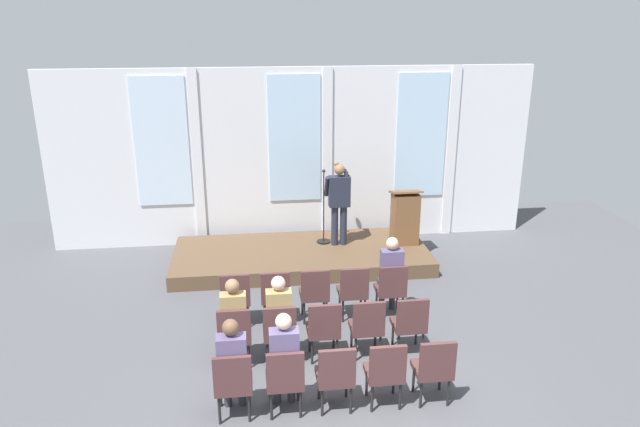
{
  "coord_description": "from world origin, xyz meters",
  "views": [
    {
      "loc": [
        -0.96,
        -5.94,
        4.76
      ],
      "look_at": [
        0.24,
        3.72,
        1.43
      ],
      "focal_mm": 32.89,
      "sensor_mm": 36.0,
      "label": 1
    }
  ],
  "objects_px": {
    "chair_r0_c4": "(391,287)",
    "chair_r2_c4": "(434,366)",
    "chair_r0_c3": "(353,289)",
    "chair_r2_c0": "(233,381)",
    "audience_r1_c0": "(234,317)",
    "chair_r1_c3": "(367,324)",
    "chair_r1_c0": "(235,333)",
    "chair_r2_c2": "(336,374)",
    "speaker": "(339,198)",
    "audience_r2_c0": "(232,362)",
    "mic_stand": "(324,227)",
    "chair_r2_c3": "(385,370)",
    "audience_r0_c4": "(391,272)",
    "chair_r1_c4": "(410,322)",
    "chair_r0_c0": "(236,296)",
    "audience_r1_c1": "(279,314)",
    "chair_r1_c1": "(280,330)",
    "chair_r1_c2": "(324,327)",
    "chair_r0_c2": "(315,291)",
    "lectern": "(405,217)",
    "chair_r2_c1": "(285,377)",
    "chair_r0_c1": "(275,293)",
    "audience_r2_c1": "(284,358)"
  },
  "relations": [
    {
      "from": "mic_stand",
      "to": "lectern",
      "type": "relative_size",
      "value": 1.34
    },
    {
      "from": "chair_r0_c0",
      "to": "audience_r0_c4",
      "type": "relative_size",
      "value": 0.68
    },
    {
      "from": "mic_stand",
      "to": "chair_r2_c3",
      "type": "height_order",
      "value": "mic_stand"
    },
    {
      "from": "chair_r0_c0",
      "to": "audience_r1_c1",
      "type": "distance_m",
      "value": 1.25
    },
    {
      "from": "chair_r1_c3",
      "to": "chair_r2_c4",
      "type": "xyz_separation_m",
      "value": [
        0.63,
        -1.15,
        0.0
      ]
    },
    {
      "from": "chair_r1_c0",
      "to": "audience_r1_c0",
      "type": "bearing_deg",
      "value": 90.0
    },
    {
      "from": "chair_r1_c1",
      "to": "audience_r1_c1",
      "type": "height_order",
      "value": "audience_r1_c1"
    },
    {
      "from": "audience_r1_c0",
      "to": "chair_r2_c0",
      "type": "height_order",
      "value": "audience_r1_c0"
    },
    {
      "from": "chair_r1_c1",
      "to": "chair_r0_c2",
      "type": "bearing_deg",
      "value": 61.22
    },
    {
      "from": "mic_stand",
      "to": "chair_r1_c4",
      "type": "distance_m",
      "value": 3.94
    },
    {
      "from": "chair_r0_c0",
      "to": "chair_r1_c2",
      "type": "bearing_deg",
      "value": -42.31
    },
    {
      "from": "chair_r1_c1",
      "to": "audience_r1_c1",
      "type": "relative_size",
      "value": 0.7
    },
    {
      "from": "chair_r0_c0",
      "to": "chair_r1_c3",
      "type": "relative_size",
      "value": 1.0
    },
    {
      "from": "audience_r0_c4",
      "to": "chair_r1_c4",
      "type": "relative_size",
      "value": 1.47
    },
    {
      "from": "audience_r0_c4",
      "to": "chair_r1_c4",
      "type": "distance_m",
      "value": 1.25
    },
    {
      "from": "chair_r1_c0",
      "to": "chair_r0_c4",
      "type": "bearing_deg",
      "value": 24.47
    },
    {
      "from": "audience_r1_c0",
      "to": "chair_r1_c0",
      "type": "bearing_deg",
      "value": -90.0
    },
    {
      "from": "chair_r0_c2",
      "to": "chair_r0_c3",
      "type": "relative_size",
      "value": 1.0
    },
    {
      "from": "chair_r0_c3",
      "to": "chair_r2_c0",
      "type": "xyz_separation_m",
      "value": [
        -1.89,
        -2.29,
        0.0
      ]
    },
    {
      "from": "chair_r1_c1",
      "to": "chair_r1_c4",
      "type": "xyz_separation_m",
      "value": [
        1.89,
        0.0,
        0.0
      ]
    },
    {
      "from": "audience_r1_c0",
      "to": "chair_r1_c3",
      "type": "bearing_deg",
      "value": -2.45
    },
    {
      "from": "mic_stand",
      "to": "audience_r2_c0",
      "type": "distance_m",
      "value": 5.23
    },
    {
      "from": "mic_stand",
      "to": "audience_r2_c1",
      "type": "distance_m",
      "value": 5.06
    },
    {
      "from": "chair_r2_c4",
      "to": "chair_r0_c4",
      "type": "bearing_deg",
      "value": 90.0
    },
    {
      "from": "chair_r1_c3",
      "to": "chair_r2_c3",
      "type": "height_order",
      "value": "same"
    },
    {
      "from": "chair_r0_c0",
      "to": "audience_r1_c0",
      "type": "distance_m",
      "value": 1.08
    },
    {
      "from": "chair_r0_c4",
      "to": "chair_r0_c3",
      "type": "bearing_deg",
      "value": 180.0
    },
    {
      "from": "chair_r2_c1",
      "to": "chair_r2_c2",
      "type": "bearing_deg",
      "value": 0.0
    },
    {
      "from": "audience_r1_c0",
      "to": "chair_r2_c3",
      "type": "distance_m",
      "value": 2.26
    },
    {
      "from": "audience_r2_c0",
      "to": "chair_r2_c3",
      "type": "bearing_deg",
      "value": -2.43
    },
    {
      "from": "chair_r0_c2",
      "to": "chair_r2_c0",
      "type": "relative_size",
      "value": 1.0
    },
    {
      "from": "chair_r0_c4",
      "to": "audience_r0_c4",
      "type": "distance_m",
      "value": 0.24
    },
    {
      "from": "chair_r0_c4",
      "to": "chair_r1_c0",
      "type": "bearing_deg",
      "value": -155.53
    },
    {
      "from": "chair_r0_c3",
      "to": "chair_r1_c2",
      "type": "height_order",
      "value": "same"
    },
    {
      "from": "chair_r0_c2",
      "to": "chair_r2_c0",
      "type": "bearing_deg",
      "value": -118.78
    },
    {
      "from": "chair_r2_c1",
      "to": "chair_r2_c3",
      "type": "distance_m",
      "value": 1.26
    },
    {
      "from": "chair_r0_c4",
      "to": "chair_r2_c4",
      "type": "xyz_separation_m",
      "value": [
        0.0,
        -2.29,
        0.0
      ]
    },
    {
      "from": "chair_r0_c0",
      "to": "chair_r2_c3",
      "type": "bearing_deg",
      "value": -50.51
    },
    {
      "from": "chair_r1_c0",
      "to": "audience_r2_c0",
      "type": "distance_m",
      "value": 1.09
    },
    {
      "from": "speaker",
      "to": "chair_r2_c0",
      "type": "xyz_separation_m",
      "value": [
        -2.05,
        -4.87,
        -0.73
      ]
    },
    {
      "from": "mic_stand",
      "to": "chair_r2_c3",
      "type": "distance_m",
      "value": 5.01
    },
    {
      "from": "audience_r1_c1",
      "to": "chair_r2_c0",
      "type": "distance_m",
      "value": 1.39
    },
    {
      "from": "chair_r2_c0",
      "to": "audience_r1_c0",
      "type": "bearing_deg",
      "value": 90.0
    },
    {
      "from": "lectern",
      "to": "chair_r2_c0",
      "type": "relative_size",
      "value": 1.23
    },
    {
      "from": "chair_r1_c0",
      "to": "chair_r2_c1",
      "type": "bearing_deg",
      "value": -61.22
    },
    {
      "from": "chair_r0_c1",
      "to": "chair_r0_c2",
      "type": "height_order",
      "value": "same"
    },
    {
      "from": "chair_r0_c0",
      "to": "chair_r2_c0",
      "type": "height_order",
      "value": "same"
    },
    {
      "from": "chair_r1_c3",
      "to": "chair_r1_c4",
      "type": "bearing_deg",
      "value": 0.0
    },
    {
      "from": "speaker",
      "to": "audience_r2_c0",
      "type": "bearing_deg",
      "value": -113.15
    },
    {
      "from": "chair_r0_c3",
      "to": "chair_r2_c2",
      "type": "relative_size",
      "value": 1.0
    }
  ]
}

